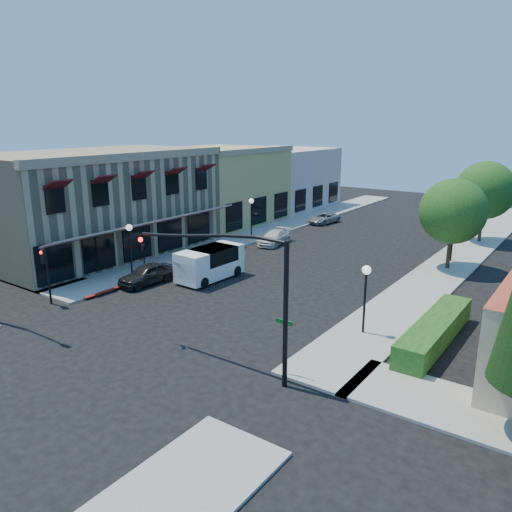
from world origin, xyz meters
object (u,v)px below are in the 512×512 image
Objects in this scene: parked_car_a at (147,274)px; signal_mast_arm at (241,280)px; street_tree_b at (485,190)px; lamppost_left_near at (130,236)px; street_tree_a at (453,211)px; white_van at (209,262)px; lamppost_right_near at (366,282)px; parked_car_d at (324,218)px; parked_car_b at (211,255)px; secondary_signal at (46,266)px; lamppost_left_far at (251,208)px; lamppost_right_far at (454,227)px; street_name_sign at (284,338)px; parked_car_c at (274,238)px.

signal_mast_arm is at bearing -22.35° from parked_car_a.
street_tree_b reaches higher than lamppost_left_near.
street_tree_a is 1.34× the size of white_van.
street_tree_a is at bearing 88.77° from lamppost_right_near.
parked_car_d is at bearing 147.41° from street_tree_a.
lamppost_right_near is at bearing -24.17° from parked_car_b.
lamppost_left_near reaches higher than parked_car_b.
secondary_signal is 0.93× the size of lamppost_left_far.
signal_mast_arm reaches higher than parked_car_b.
lamppost_left_far is 1.08× the size of parked_car_b.
street_tree_a reaches higher than signal_mast_arm.
signal_mast_arm is 22.70m from lamppost_right_far.
lamppost_right_far is at bearing 43.26° from lamppost_left_near.
street_name_sign reaches higher than parked_car_c.
street_name_sign is 0.70× the size of lamppost_left_far.
parked_car_d is (0.00, 24.31, -0.13)m from parked_car_a.
signal_mast_arm is at bearing -24.37° from lamppost_left_near.
parked_car_c is (-12.90, 18.88, -1.11)m from street_name_sign.
secondary_signal is (-16.80, -20.59, -1.88)m from street_tree_a.
street_tree_b is 24.02m from parked_car_b.
parked_car_c is (2.60, 19.68, -1.73)m from secondary_signal.
parked_car_a reaches higher than parked_car_d.
lamppost_right_near is at bearing 80.22° from street_name_sign.
lamppost_left_near is 0.88× the size of parked_car_c.
parked_car_a is at bearing 159.64° from street_name_sign.
lamppost_right_near is (17.00, -14.00, 0.00)m from lamppost_left_far.
street_tree_b is 2.13× the size of parked_car_b.
street_tree_b is 29.17m from parked_car_a.
street_name_sign reaches higher than parked_car_a.
secondary_signal is at bearing -85.66° from lamppost_left_near.
white_van is 21.39m from parked_car_d.
street_tree_a is at bearing 50.79° from secondary_signal.
lamppost_left_near is 0.90× the size of parked_car_a.
signal_mast_arm reaches higher than parked_car_d.
parked_car_b is (-15.00, -18.33, -4.00)m from street_tree_b.
lamppost_right_far is at bearing 90.00° from lamppost_right_near.
parked_car_c is (-13.90, 13.08, -2.15)m from lamppost_right_near.
parked_car_d is (-2.67, 21.21, -0.68)m from white_van.
street_tree_b is 15.53m from parked_car_d.
street_tree_a reaches higher than lamppost_right_near.
lamppost_right_near is at bearing -39.47° from lamppost_left_far.
street_tree_a reaches higher than secondary_signal.
parked_car_b is (-12.06, 12.18, -3.55)m from signal_mast_arm.
lamppost_left_far is at bearing 128.94° from street_name_sign.
street_tree_b is 1.78× the size of parked_car_a.
white_van is (-12.03, -13.62, -1.51)m from lamppost_right_far.
street_tree_a is 2.49m from lamppost_right_far.
parked_car_a is at bearing -131.33° from lamppost_right_far.
street_tree_a is 14.08m from lamppost_right_near.
lamppost_right_far is 0.92× the size of parked_car_d.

